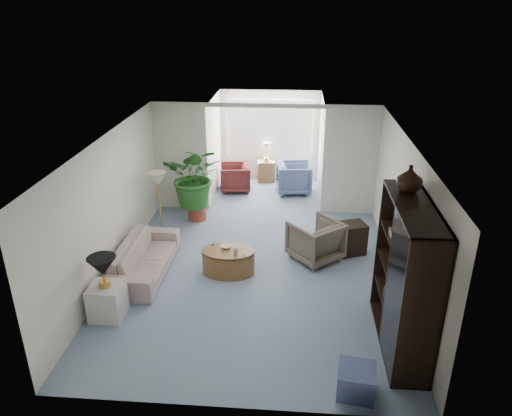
# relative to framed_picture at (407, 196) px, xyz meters

# --- Properties ---
(floor) EXTENTS (6.00, 6.00, 0.00)m
(floor) POSITION_rel_framed_picture_xyz_m (-2.46, 0.10, -1.70)
(floor) COLOR #7C8BA3
(floor) RESTS_ON ground
(sunroom_floor) EXTENTS (2.60, 2.60, 0.00)m
(sunroom_floor) POSITION_rel_framed_picture_xyz_m (-2.46, 4.20, -1.70)
(sunroom_floor) COLOR #7C8BA3
(sunroom_floor) RESTS_ON ground
(back_pier_left) EXTENTS (1.20, 0.12, 2.50)m
(back_pier_left) POSITION_rel_framed_picture_xyz_m (-4.36, 3.10, -0.45)
(back_pier_left) COLOR silver
(back_pier_left) RESTS_ON ground
(back_pier_right) EXTENTS (1.20, 0.12, 2.50)m
(back_pier_right) POSITION_rel_framed_picture_xyz_m (-0.56, 3.10, -0.45)
(back_pier_right) COLOR silver
(back_pier_right) RESTS_ON ground
(back_header) EXTENTS (2.60, 0.12, 0.10)m
(back_header) POSITION_rel_framed_picture_xyz_m (-2.46, 3.10, 0.75)
(back_header) COLOR silver
(back_header) RESTS_ON back_pier_left
(window_pane) EXTENTS (2.20, 0.02, 1.50)m
(window_pane) POSITION_rel_framed_picture_xyz_m (-2.46, 5.28, -0.30)
(window_pane) COLOR white
(window_blinds) EXTENTS (2.20, 0.02, 1.50)m
(window_blinds) POSITION_rel_framed_picture_xyz_m (-2.46, 5.25, -0.30)
(window_blinds) COLOR white
(framed_picture) EXTENTS (0.04, 0.50, 0.40)m
(framed_picture) POSITION_rel_framed_picture_xyz_m (0.00, 0.00, 0.00)
(framed_picture) COLOR beige
(sofa) EXTENTS (0.82, 2.06, 0.60)m
(sofa) POSITION_rel_framed_picture_xyz_m (-4.42, 0.15, -1.40)
(sofa) COLOR beige
(sofa) RESTS_ON ground
(end_table) EXTENTS (0.50, 0.50, 0.55)m
(end_table) POSITION_rel_framed_picture_xyz_m (-4.62, -1.20, -1.43)
(end_table) COLOR silver
(end_table) RESTS_ON ground
(table_lamp) EXTENTS (0.44, 0.44, 0.30)m
(table_lamp) POSITION_rel_framed_picture_xyz_m (-4.62, -1.20, -0.80)
(table_lamp) COLOR black
(table_lamp) RESTS_ON end_table
(floor_lamp) EXTENTS (0.36, 0.36, 0.28)m
(floor_lamp) POSITION_rel_framed_picture_xyz_m (-4.51, 1.65, -0.45)
(floor_lamp) COLOR beige
(floor_lamp) RESTS_ON ground
(coffee_table) EXTENTS (1.17, 1.17, 0.45)m
(coffee_table) POSITION_rel_framed_picture_xyz_m (-2.93, 0.26, -1.47)
(coffee_table) COLOR brown
(coffee_table) RESTS_ON ground
(coffee_bowl) EXTENTS (0.24, 0.24, 0.05)m
(coffee_bowl) POSITION_rel_framed_picture_xyz_m (-2.98, 0.36, -1.23)
(coffee_bowl) COLOR white
(coffee_bowl) RESTS_ON coffee_table
(coffee_cup) EXTENTS (0.13, 0.13, 0.10)m
(coffee_cup) POSITION_rel_framed_picture_xyz_m (-2.78, 0.16, -1.20)
(coffee_cup) COLOR beige
(coffee_cup) RESTS_ON coffee_table
(wingback_chair) EXTENTS (1.19, 1.19, 0.78)m
(wingback_chair) POSITION_rel_framed_picture_xyz_m (-1.35, 0.89, -1.31)
(wingback_chair) COLOR #655D50
(wingback_chair) RESTS_ON ground
(side_table_dark) EXTENTS (0.62, 0.56, 0.62)m
(side_table_dark) POSITION_rel_framed_picture_xyz_m (-0.65, 1.19, -1.39)
(side_table_dark) COLOR black
(side_table_dark) RESTS_ON ground
(entertainment_cabinet) EXTENTS (0.52, 1.94, 2.15)m
(entertainment_cabinet) POSITION_rel_framed_picture_xyz_m (-0.23, -1.46, -0.62)
(entertainment_cabinet) COLOR black
(entertainment_cabinet) RESTS_ON ground
(cabinet_urn) EXTENTS (0.36, 0.36, 0.37)m
(cabinet_urn) POSITION_rel_framed_picture_xyz_m (-0.23, -0.96, 0.64)
(cabinet_urn) COLOR black
(cabinet_urn) RESTS_ON entertainment_cabinet
(ottoman) EXTENTS (0.52, 0.52, 0.37)m
(ottoman) POSITION_rel_framed_picture_xyz_m (-0.94, -2.53, -1.51)
(ottoman) COLOR slate
(ottoman) RESTS_ON ground
(plant_pot) EXTENTS (0.40, 0.40, 0.32)m
(plant_pot) POSITION_rel_framed_picture_xyz_m (-3.92, 2.49, -1.54)
(plant_pot) COLOR brown
(plant_pot) RESTS_ON ground
(house_plant) EXTENTS (1.27, 1.10, 1.41)m
(house_plant) POSITION_rel_framed_picture_xyz_m (-3.92, 2.49, -0.67)
(house_plant) COLOR #265F20
(house_plant) RESTS_ON plant_pot
(sunroom_chair_blue) EXTENTS (0.94, 0.92, 0.77)m
(sunroom_chair_blue) POSITION_rel_framed_picture_xyz_m (-1.78, 4.32, -1.31)
(sunroom_chair_blue) COLOR slate
(sunroom_chair_blue) RESTS_ON ground
(sunroom_chair_maroon) EXTENTS (0.84, 0.83, 0.69)m
(sunroom_chair_maroon) POSITION_rel_framed_picture_xyz_m (-3.28, 4.32, -1.35)
(sunroom_chair_maroon) COLOR maroon
(sunroom_chair_maroon) RESTS_ON ground
(sunroom_table) EXTENTS (0.50, 0.41, 0.56)m
(sunroom_table) POSITION_rel_framed_picture_xyz_m (-2.53, 5.07, -1.42)
(sunroom_table) COLOR brown
(sunroom_table) RESTS_ON ground
(shelf_clutter) EXTENTS (0.30, 1.06, 1.06)m
(shelf_clutter) POSITION_rel_framed_picture_xyz_m (-0.28, -1.57, -0.61)
(shelf_clutter) COLOR #262421
(shelf_clutter) RESTS_ON entertainment_cabinet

